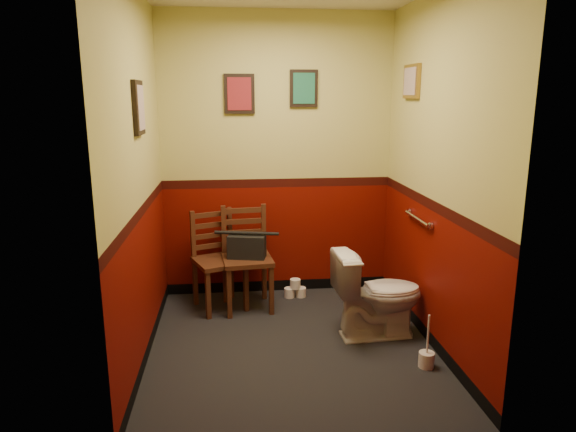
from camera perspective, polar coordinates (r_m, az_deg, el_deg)
name	(u,v)px	position (r m, az deg, el deg)	size (l,w,h in m)	color
floor	(291,346)	(4.20, 0.38, -14.22)	(2.20, 2.40, 0.00)	black
wall_back	(277,158)	(4.95, -1.21, 6.45)	(2.20, 2.70, 0.00)	#5B0A03
wall_front	(319,214)	(2.60, 3.48, 0.25)	(2.20, 2.70, 0.00)	#5B0A03
wall_left	(138,180)	(3.80, -16.32, 3.87)	(2.40, 2.70, 0.00)	#5B0A03
wall_right	(436,175)	(4.05, 16.13, 4.41)	(2.40, 2.70, 0.00)	#5B0A03
grab_bar	(417,219)	(4.34, 14.19, -0.29)	(0.05, 0.56, 0.06)	silver
framed_print_back_a	(239,94)	(4.88, -5.43, 13.36)	(0.28, 0.04, 0.36)	black
framed_print_back_b	(304,88)	(4.93, 1.77, 13.99)	(0.26, 0.04, 0.34)	black
framed_print_left	(139,108)	(3.85, -16.25, 11.47)	(0.04, 0.30, 0.38)	black
framed_print_right	(411,81)	(4.56, 13.55, 14.34)	(0.04, 0.34, 0.28)	olive
toilet	(378,295)	(4.28, 9.94, -8.59)	(0.41, 0.73, 0.71)	white
toilet_brush	(426,359)	(4.01, 15.13, -15.05)	(0.11, 0.11, 0.41)	silver
chair_left	(218,260)	(4.80, -7.80, -4.86)	(0.55, 0.55, 0.91)	#412113
chair_right	(246,258)	(4.76, -4.64, -4.68)	(0.48, 0.48, 0.94)	#412113
handbag	(247,246)	(4.68, -4.59, -3.36)	(0.36, 0.24, 0.25)	black
tp_stack	(295,289)	(5.09, 0.80, -8.17)	(0.21, 0.11, 0.19)	silver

